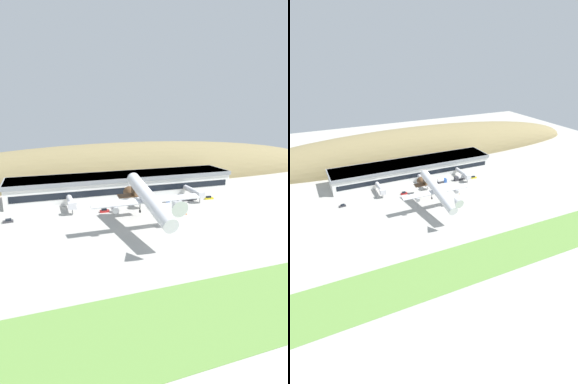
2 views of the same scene
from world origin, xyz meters
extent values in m
plane|color=#ADAAA3|center=(0.00, 0.00, 0.00)|extent=(425.06, 425.06, 0.00)
cube|color=#669342|center=(0.00, -45.56, 0.04)|extent=(382.55, 24.43, 0.08)
ellipsoid|color=olive|center=(26.23, 94.96, 0.00)|extent=(312.60, 54.59, 45.92)
cube|color=white|center=(3.87, 52.74, 5.42)|extent=(112.32, 20.78, 10.84)
cube|color=gray|center=(3.87, 52.74, 9.86)|extent=(113.52, 21.98, 1.95)
cube|color=black|center=(3.87, 42.30, 4.88)|extent=(107.83, 0.16, 3.03)
cylinder|color=silver|center=(-24.90, 35.56, 4.00)|extent=(2.60, 13.57, 2.60)
cube|color=silver|center=(-24.90, 28.78, 4.00)|extent=(3.38, 2.86, 2.86)
cylinder|color=slate|center=(-24.90, 29.28, 2.00)|extent=(0.36, 0.36, 4.00)
cylinder|color=silver|center=(4.35, 35.04, 4.00)|extent=(2.60, 14.62, 2.60)
cube|color=silver|center=(4.35, 27.73, 4.00)|extent=(3.38, 2.86, 2.86)
cylinder|color=slate|center=(4.35, 28.23, 2.00)|extent=(0.36, 0.36, 4.00)
cylinder|color=silver|center=(33.68, 34.48, 4.00)|extent=(2.60, 15.73, 2.60)
cube|color=silver|center=(33.68, 26.62, 4.00)|extent=(3.38, 2.86, 2.86)
cylinder|color=slate|center=(33.68, 27.12, 2.00)|extent=(0.36, 0.36, 4.00)
cylinder|color=silver|center=(-1.73, 0.29, 12.42)|extent=(4.91, 37.81, 11.62)
cone|color=silver|center=(-1.73, -20.83, 16.30)|extent=(4.81, 6.18, 5.71)
cone|color=#4C331E|center=(-1.73, 21.89, 8.44)|extent=(4.81, 7.15, 5.89)
cube|color=#4C331E|center=(-1.73, 18.03, 13.43)|extent=(0.50, 5.89, 9.20)
cube|color=#4C331E|center=(-1.73, 18.27, 9.11)|extent=(12.76, 3.44, 0.98)
cube|color=silver|center=(-1.73, 2.13, 11.22)|extent=(39.45, 3.62, 1.09)
cylinder|color=#9E9EA3|center=(-13.57, 1.60, 9.77)|extent=(2.30, 3.96, 2.91)
cylinder|color=#9E9EA3|center=(10.10, 1.60, 9.77)|extent=(2.30, 3.96, 2.91)
cylinder|color=#2D2D2D|center=(-4.43, 2.13, 8.77)|extent=(0.28, 0.28, 2.20)
cylinder|color=#2D2D2D|center=(-4.43, 2.13, 7.67)|extent=(0.45, 1.10, 1.10)
cylinder|color=#2D2D2D|center=(0.96, 2.13, 8.77)|extent=(0.28, 0.28, 2.20)
cylinder|color=#2D2D2D|center=(0.96, 2.13, 7.67)|extent=(0.45, 1.10, 1.10)
cylinder|color=#2D2D2D|center=(-1.73, -12.64, 11.60)|extent=(0.22, 0.22, 1.98)
cylinder|color=#2D2D2D|center=(-1.73, -12.64, 10.61)|extent=(0.30, 0.82, 0.82)
cube|color=#333338|center=(-49.42, 27.87, 0.40)|extent=(3.93, 2.02, 0.79)
cube|color=black|center=(-49.23, 27.89, 1.11)|extent=(2.20, 1.62, 0.65)
cube|color=gold|center=(40.94, 30.92, 0.41)|extent=(4.42, 2.13, 0.83)
cube|color=black|center=(40.73, 30.94, 1.17)|extent=(2.48, 1.68, 0.68)
cube|color=silver|center=(9.86, 26.25, 0.42)|extent=(4.34, 2.25, 0.83)
cube|color=black|center=(10.07, 26.23, 1.17)|extent=(2.44, 1.79, 0.68)
cube|color=#B21E1E|center=(-11.66, 27.99, 0.44)|extent=(3.99, 1.89, 0.88)
cube|color=black|center=(-11.86, 28.00, 1.24)|extent=(2.22, 1.56, 0.72)
cube|color=#264C99|center=(19.69, 33.51, 1.28)|extent=(2.07, 2.44, 2.57)
cube|color=black|center=(20.72, 33.48, 1.74)|extent=(0.15, 2.02, 1.13)
cube|color=#38383D|center=(16.58, 33.62, 0.45)|extent=(4.31, 2.28, 0.90)
cylinder|color=silver|center=(16.58, 33.62, 2.03)|extent=(4.10, 2.39, 2.26)
cube|color=#333338|center=(27.94, 32.44, 1.39)|extent=(2.54, 2.35, 2.78)
cube|color=black|center=(26.65, 32.45, 1.89)|extent=(0.09, 1.99, 1.22)
cube|color=#38383D|center=(31.89, 32.43, 0.45)|extent=(5.38, 2.12, 0.90)
cylinder|color=#B7B7BC|center=(31.89, 32.43, 2.01)|extent=(5.11, 2.24, 2.22)
cube|color=orange|center=(19.74, 13.56, 0.01)|extent=(0.52, 0.52, 0.03)
cone|color=orange|center=(19.74, 13.56, 0.31)|extent=(0.40, 0.40, 0.55)
camera|label=1|loc=(-35.92, -91.87, 40.34)|focal=28.00mm
camera|label=2|loc=(-65.62, -131.58, 83.98)|focal=28.00mm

